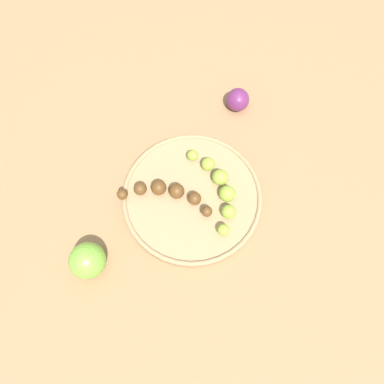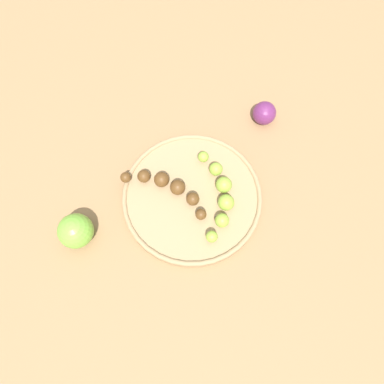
{
  "view_description": "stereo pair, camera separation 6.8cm",
  "coord_description": "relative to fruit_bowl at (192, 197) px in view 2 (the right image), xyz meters",
  "views": [
    {
      "loc": [
        0.24,
        -0.09,
        0.67
      ],
      "look_at": [
        0.0,
        0.0,
        0.04
      ],
      "focal_mm": 32.4,
      "sensor_mm": 36.0,
      "label": 1
    },
    {
      "loc": [
        0.25,
        -0.03,
        0.67
      ],
      "look_at": [
        0.0,
        0.0,
        0.04
      ],
      "focal_mm": 32.4,
      "sensor_mm": 36.0,
      "label": 2
    }
  ],
  "objects": [
    {
      "name": "banana_overripe",
      "position": [
        -0.02,
        -0.05,
        0.02
      ],
      "size": [
        0.12,
        0.16,
        0.03
      ],
      "rotation": [
        0.0,
        0.0,
        2.55
      ],
      "color": "#593819",
      "rests_on": "fruit_bowl"
    },
    {
      "name": "apple_green",
      "position": [
        0.05,
        -0.23,
        0.02
      ],
      "size": [
        0.07,
        0.07,
        0.07
      ],
      "primitive_type": "sphere",
      "color": "#72B238",
      "rests_on": "ground_plane"
    },
    {
      "name": "ground_plane",
      "position": [
        0.0,
        0.0,
        -0.01
      ],
      "size": [
        2.4,
        2.4,
        0.0
      ],
      "primitive_type": "plane",
      "color": "#936D47"
    },
    {
      "name": "plum_purple",
      "position": [
        -0.17,
        0.18,
        0.01
      ],
      "size": [
        0.05,
        0.05,
        0.05
      ],
      "primitive_type": "sphere",
      "color": "#662659",
      "rests_on": "ground_plane"
    },
    {
      "name": "banana_green",
      "position": [
        0.01,
        0.05,
        0.02
      ],
      "size": [
        0.19,
        0.07,
        0.03
      ],
      "rotation": [
        0.0,
        0.0,
        1.54
      ],
      "color": "#8CAD38",
      "rests_on": "fruit_bowl"
    },
    {
      "name": "fruit_bowl",
      "position": [
        0.0,
        0.0,
        0.0
      ],
      "size": [
        0.29,
        0.29,
        0.02
      ],
      "color": "#A08259",
      "rests_on": "ground_plane"
    }
  ]
}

